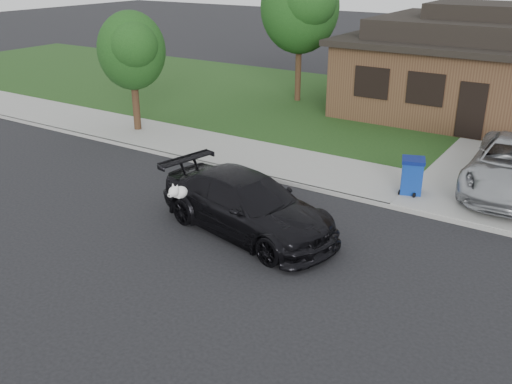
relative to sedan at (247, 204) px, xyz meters
The scene contains 9 objects.
ground 1.41m from the sedan, behind, with size 120.00×120.00×0.00m, color black.
sidewalk 5.07m from the sedan, 103.70° to the left, with size 60.00×3.00×0.12m, color gray.
curb 3.65m from the sedan, 109.38° to the left, with size 60.00×0.12×0.12m, color gray.
lawn 12.96m from the sedan, 95.28° to the left, with size 60.00×13.00×0.13m, color #193814.
sedan is the anchor object (origin of this frame).
recycling_bin 5.27m from the sedan, 58.35° to the left, with size 0.82×0.82×1.07m.
house 15.21m from the sedan, 79.31° to the left, with size 12.60×8.60×4.65m.
tree_0 14.40m from the sedan, 113.41° to the left, with size 3.78×3.60×6.34m.
tree_2 10.24m from the sedan, 149.77° to the left, with size 2.73×2.60×4.59m.
Camera 1 is at (8.55, -10.83, 6.56)m, focal length 40.00 mm.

